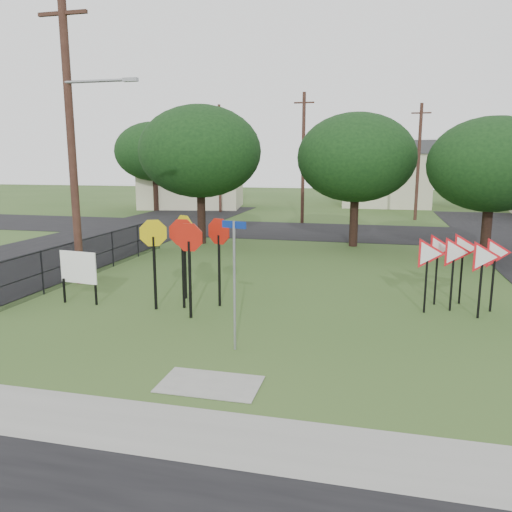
{
  "coord_description": "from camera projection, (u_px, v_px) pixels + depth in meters",
  "views": [
    {
      "loc": [
        3.07,
        -11.23,
        4.41
      ],
      "look_at": [
        -0.35,
        3.0,
        1.6
      ],
      "focal_mm": 35.0,
      "sensor_mm": 36.0,
      "label": 1
    }
  ],
  "objects": [
    {
      "name": "ground",
      "position": [
        241.0,
        343.0,
        12.25
      ],
      "size": [
        140.0,
        140.0,
        0.0
      ],
      "primitive_type": "plane",
      "color": "#2E4D1C"
    },
    {
      "name": "curb_pad",
      "position": [
        210.0,
        384.0,
        9.96
      ],
      "size": [
        2.0,
        1.2,
        0.02
      ],
      "primitive_type": "cube",
      "color": "gray",
      "rests_on": "ground"
    },
    {
      "name": "tree_near_mid",
      "position": [
        356.0,
        158.0,
        25.26
      ],
      "size": [
        6.0,
        6.0,
        6.8
      ],
      "color": "black",
      "rests_on": "ground"
    },
    {
      "name": "street_left",
      "position": [
        59.0,
        251.0,
        24.55
      ],
      "size": [
        8.0,
        50.0,
        0.02
      ],
      "primitive_type": "cube",
      "color": "black",
      "rests_on": "ground"
    },
    {
      "name": "utility_pole_main",
      "position": [
        73.0,
        137.0,
        17.22
      ],
      "size": [
        3.55,
        0.33,
        10.0
      ],
      "color": "#45291F",
      "rests_on": "ground"
    },
    {
      "name": "yield_sign_cluster",
      "position": [
        460.0,
        255.0,
        14.63
      ],
      "size": [
        2.9,
        1.57,
        2.28
      ],
      "color": "black",
      "rests_on": "ground"
    },
    {
      "name": "tree_near_right",
      "position": [
        492.0,
        165.0,
        22.04
      ],
      "size": [
        5.6,
        5.6,
        6.33
      ],
      "color": "black",
      "rests_on": "ground"
    },
    {
      "name": "planting_strip",
      "position": [
        142.0,
        475.0,
        7.09
      ],
      "size": [
        30.0,
        0.8,
        0.02
      ],
      "primitive_type": "cube",
      "color": "#2E4D1C",
      "rests_on": "ground"
    },
    {
      "name": "tree_near_left",
      "position": [
        200.0,
        152.0,
        26.08
      ],
      "size": [
        6.4,
        6.4,
        7.27
      ],
      "color": "black",
      "rests_on": "ground"
    },
    {
      "name": "house_left",
      "position": [
        192.0,
        169.0,
        47.24
      ],
      "size": [
        10.58,
        8.88,
        7.2
      ],
      "color": "beige",
      "rests_on": "ground"
    },
    {
      "name": "far_pole_b",
      "position": [
        418.0,
        161.0,
        36.8
      ],
      "size": [
        1.4,
        0.24,
        8.5
      ],
      "color": "#45291F",
      "rests_on": "ground"
    },
    {
      "name": "far_pole_c",
      "position": [
        220.0,
        158.0,
        42.33
      ],
      "size": [
        1.4,
        0.24,
        9.0
      ],
      "color": "#45291F",
      "rests_on": "ground"
    },
    {
      "name": "sidewalk",
      "position": [
        175.0,
        431.0,
        8.24
      ],
      "size": [
        30.0,
        1.6,
        0.02
      ],
      "primitive_type": "cube",
      "color": "gray",
      "rests_on": "ground"
    },
    {
      "name": "street_far",
      "position": [
        324.0,
        232.0,
        31.35
      ],
      "size": [
        60.0,
        8.0,
        0.02
      ],
      "primitive_type": "cube",
      "color": "black",
      "rests_on": "ground"
    },
    {
      "name": "house_mid",
      "position": [
        387.0,
        174.0,
        48.94
      ],
      "size": [
        8.4,
        8.4,
        6.2
      ],
      "color": "beige",
      "rests_on": "ground"
    },
    {
      "name": "info_board",
      "position": [
        78.0,
        269.0,
        15.4
      ],
      "size": [
        1.32,
        0.21,
        1.66
      ],
      "color": "black",
      "rests_on": "ground"
    },
    {
      "name": "far_pole_a",
      "position": [
        303.0,
        158.0,
        34.76
      ],
      "size": [
        1.4,
        0.24,
        9.0
      ],
      "color": "#45291F",
      "rests_on": "ground"
    },
    {
      "name": "tree_far_left",
      "position": [
        154.0,
        152.0,
        43.59
      ],
      "size": [
        6.8,
        6.8,
        7.73
      ],
      "color": "black",
      "rests_on": "ground"
    },
    {
      "name": "street_name_sign",
      "position": [
        234.0,
        277.0,
        11.5
      ],
      "size": [
        0.61,
        0.2,
        3.06
      ],
      "color": "#919399",
      "rests_on": "ground"
    },
    {
      "name": "stop_sign_cluster",
      "position": [
        186.0,
        243.0,
        14.82
      ],
      "size": [
        2.56,
        2.13,
        2.74
      ],
      "color": "black",
      "rests_on": "ground"
    },
    {
      "name": "fence_run",
      "position": [
        98.0,
        253.0,
        19.82
      ],
      "size": [
        0.05,
        11.55,
        1.5
      ],
      "color": "black",
      "rests_on": "ground"
    }
  ]
}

